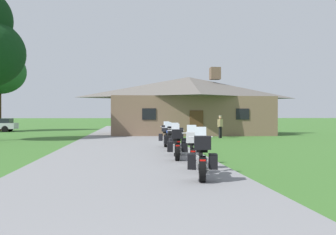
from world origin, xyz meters
TOP-DOWN VIEW (x-y plane):
  - ground_plane at (0.00, 20.00)m, footprint 500.00×500.00m
  - asphalt_driveway at (0.00, 18.00)m, footprint 6.40×80.00m
  - motorcycle_silver_nearest_to_camera at (1.96, 7.69)m, footprint 0.94×2.07m
  - motorcycle_silver_second_in_row at (2.12, 9.99)m, footprint 0.77×2.08m
  - motorcycle_red_third_in_row at (1.89, 12.04)m, footprint 0.82×2.08m
  - motorcycle_yellow_fourth_in_row at (2.16, 14.01)m, footprint 0.76×2.08m
  - motorcycle_blue_fifth_in_row at (2.10, 15.78)m, footprint 0.72×2.08m
  - motorcycle_white_farthest_in_row at (2.10, 17.90)m, footprint 0.89×2.08m
  - stone_lodge at (5.60, 31.70)m, footprint 14.45×8.20m
  - bystander_tan_shirt_near_lodge at (6.99, 25.62)m, footprint 0.45×0.40m

SIDE VIEW (x-z plane):
  - ground_plane at x=0.00m, z-range 0.00..0.00m
  - asphalt_driveway at x=0.00m, z-range 0.00..0.06m
  - motorcycle_silver_nearest_to_camera at x=1.96m, z-range -0.04..1.26m
  - motorcycle_red_third_in_row at x=1.89m, z-range -0.04..1.26m
  - motorcycle_yellow_fourth_in_row at x=2.16m, z-range -0.04..1.26m
  - motorcycle_blue_fifth_in_row at x=2.10m, z-range -0.04..1.26m
  - motorcycle_white_farthest_in_row at x=2.10m, z-range -0.04..1.26m
  - motorcycle_silver_second_in_row at x=2.12m, z-range -0.03..1.27m
  - bystander_tan_shirt_near_lodge at x=6.99m, z-range 0.11..1.79m
  - stone_lodge at x=5.60m, z-range -0.38..5.72m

